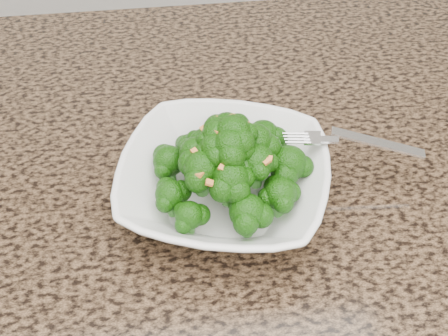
{
  "coord_description": "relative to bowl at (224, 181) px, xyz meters",
  "views": [
    {
      "loc": [
        0.03,
        -0.09,
        1.38
      ],
      "look_at": [
        0.09,
        0.35,
        0.95
      ],
      "focal_mm": 45.0,
      "sensor_mm": 36.0,
      "label": 1
    }
  ],
  "objects": [
    {
      "name": "bowl",
      "position": [
        0.0,
        0.0,
        0.0
      ],
      "size": [
        0.29,
        0.29,
        0.06
      ],
      "primitive_type": "imported",
      "rotation": [
        0.0,
        0.0,
        -0.29
      ],
      "color": "white",
      "rests_on": "granite_counter"
    },
    {
      "name": "garlic_topping",
      "position": [
        0.0,
        0.0,
        0.1
      ],
      "size": [
        0.12,
        0.12,
        0.01
      ],
      "primitive_type": null,
      "color": "orange",
      "rests_on": "broccoli_pile"
    },
    {
      "name": "granite_counter",
      "position": [
        -0.09,
        -0.05,
        -0.04
      ],
      "size": [
        1.64,
        1.04,
        0.03
      ],
      "primitive_type": "cube",
      "color": "brown",
      "rests_on": "cabinet"
    },
    {
      "name": "fork",
      "position": [
        0.13,
        0.02,
        0.03
      ],
      "size": [
        0.18,
        0.07,
        0.01
      ],
      "primitive_type": null,
      "rotation": [
        0.0,
        0.0,
        -0.26
      ],
      "color": "silver",
      "rests_on": "bowl"
    },
    {
      "name": "broccoli_pile",
      "position": [
        0.0,
        0.0,
        0.06
      ],
      "size": [
        0.21,
        0.21,
        0.07
      ],
      "primitive_type": null,
      "color": "#164D08",
      "rests_on": "bowl"
    }
  ]
}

